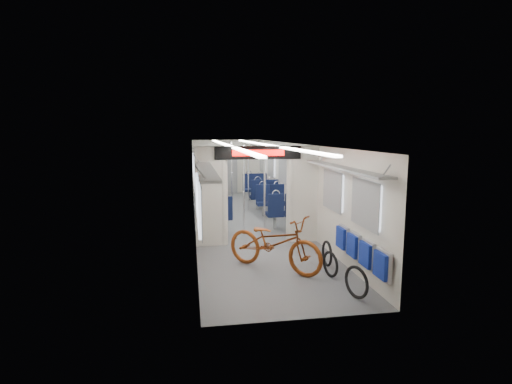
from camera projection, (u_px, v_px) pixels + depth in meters
carriage at (247, 173)px, 11.00m from camera, size 12.00×12.02×2.31m
bicycle at (274, 243)px, 7.59m from camera, size 1.98×1.91×1.07m
flip_bench at (360, 250)px, 6.97m from camera, size 0.12×2.07×0.47m
bike_hoop_a at (356, 284)px, 6.31m from camera, size 0.22×0.52×0.53m
bike_hoop_b at (330, 265)px, 7.25m from camera, size 0.15×0.48×0.48m
bike_hoop_c at (327, 255)px, 7.84m from camera, size 0.05×0.51×0.51m
seat_bay_near_left at (213, 207)px, 11.24m from camera, size 0.90×2.01×1.08m
seat_bay_near_right at (277, 204)px, 11.71m from camera, size 0.91×2.06×1.10m
seat_bay_far_left at (208, 189)px, 14.50m from camera, size 0.96×2.29×1.17m
seat_bay_far_right at (259, 189)px, 14.62m from camera, size 0.94×2.20×1.14m
stanchion_near_left at (244, 191)px, 10.01m from camera, size 0.04×0.04×2.30m
stanchion_near_right at (265, 191)px, 10.03m from camera, size 0.05×0.05×2.30m
stanchion_far_left at (232, 178)px, 12.80m from camera, size 0.04×0.04×2.30m
stanchion_far_right at (248, 176)px, 13.37m from camera, size 0.04×0.04×2.30m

